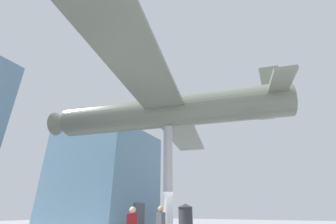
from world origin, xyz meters
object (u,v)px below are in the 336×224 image
Objects in this scene: support_pylon_central at (168,180)px; info_kiosk at (186,218)px; visitor_person at (161,224)px; suspended_airplane at (164,112)px.

support_pylon_central is 6.77m from info_kiosk.
info_kiosk is at bearing 128.89° from visitor_person.
suspended_airplane is at bearing 137.83° from visitor_person.
support_pylon_central is at bearing 130.33° from visitor_person.
info_kiosk is (6.28, 1.48, -6.12)m from suspended_airplane.
suspended_airplane is 6.44m from visitor_person.
info_kiosk reaches higher than visitor_person.
suspended_airplane reaches higher than info_kiosk.
support_pylon_central is 2.77m from visitor_person.
support_pylon_central is at bearing -164.60° from info_kiosk.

